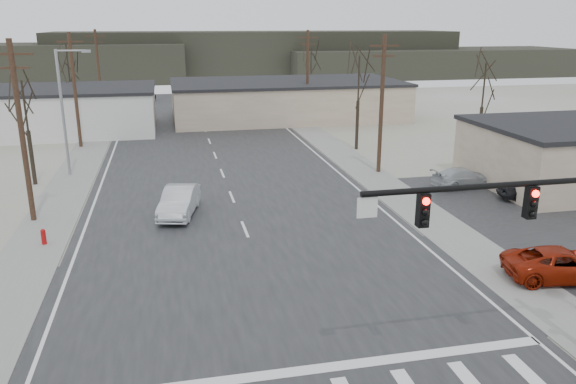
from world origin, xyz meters
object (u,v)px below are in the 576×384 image
traffic_signal_mast (558,228)px  car_parked_silver (464,178)px  sedan_crossing (179,201)px  car_far_b (147,97)px  car_far_a (229,113)px  fire_hydrant (44,237)px  car_parked_red (562,264)px  car_parked_dark_a (533,189)px

traffic_signal_mast → car_parked_silver: size_ratio=2.01×
sedan_crossing → car_far_b: size_ratio=1.32×
sedan_crossing → car_far_a: car_far_a is taller
fire_hydrant → car_parked_red: size_ratio=0.17×
car_far_b → car_far_a: bearing=-42.4°
sedan_crossing → car_far_b: 50.26m
fire_hydrant → sedan_crossing: (6.84, 3.21, 0.40)m
car_far_a → car_parked_silver: bearing=120.6°
car_far_a → car_parked_red: size_ratio=1.13×
car_far_b → fire_hydrant: bearing=-74.5°
fire_hydrant → sedan_crossing: bearing=25.2°
car_parked_dark_a → car_parked_silver: bearing=49.4°
fire_hydrant → car_parked_red: car_parked_red is taller
car_far_b → car_parked_red: size_ratio=0.75×
car_parked_dark_a → traffic_signal_mast: bearing=157.3°
fire_hydrant → sedan_crossing: size_ratio=0.18×
fire_hydrant → car_far_a: car_far_a is taller
traffic_signal_mast → car_parked_red: 8.08m
traffic_signal_mast → car_parked_silver: 21.10m
car_far_b → car_parked_dark_a: 57.57m
car_far_a → car_parked_dark_a: 37.34m
sedan_crossing → car_far_a: (6.55, 32.27, 0.01)m
traffic_signal_mast → sedan_crossing: bearing=122.9°
car_far_b → traffic_signal_mast: bearing=-58.5°
car_far_a → car_parked_dark_a: bearing=122.5°
sedan_crossing → car_far_a: 32.93m
car_parked_red → fire_hydrant: bearing=78.6°
traffic_signal_mast → car_far_a: traffic_signal_mast is taller
car_far_a → car_parked_red: car_far_a is taller
car_parked_red → car_parked_dark_a: (5.84, 10.42, 0.02)m
sedan_crossing → car_parked_red: 20.13m
traffic_signal_mast → car_parked_dark_a: (10.59, 15.62, -3.93)m
car_parked_red → car_parked_dark_a: bearing=-19.2°
car_far_a → car_parked_dark_a: (15.30, -34.06, -0.11)m
car_far_a → car_parked_silver: (12.50, -30.48, -0.18)m
car_far_a → car_parked_red: (9.46, -44.48, -0.14)m
fire_hydrant → car_parked_silver: size_ratio=0.20×
sedan_crossing → car_far_b: bearing=106.5°
fire_hydrant → car_parked_silver: 26.36m
car_far_a → car_parked_silver: car_far_a is taller
traffic_signal_mast → fire_hydrant: bearing=141.9°
sedan_crossing → car_parked_red: size_ratio=0.98×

